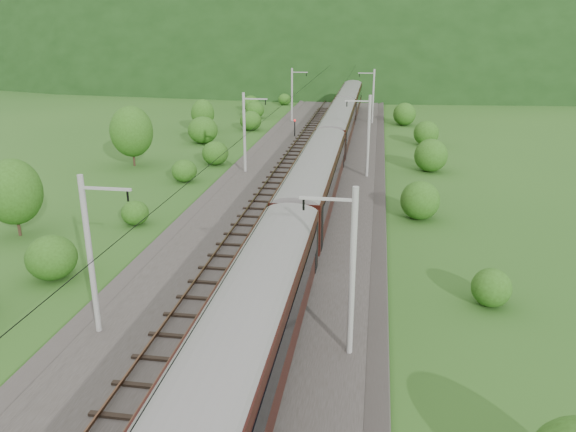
# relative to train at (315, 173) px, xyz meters

# --- Properties ---
(ground) EXTENTS (600.00, 600.00, 0.00)m
(ground) POSITION_rel_train_xyz_m (-2.40, -19.43, -3.75)
(ground) COLOR #234C17
(ground) RESTS_ON ground
(railbed) EXTENTS (14.00, 220.00, 0.30)m
(railbed) POSITION_rel_train_xyz_m (-2.40, -9.43, -3.60)
(railbed) COLOR #38332D
(railbed) RESTS_ON ground
(track_left) EXTENTS (2.40, 220.00, 0.27)m
(track_left) POSITION_rel_train_xyz_m (-4.80, -9.43, -3.38)
(track_left) COLOR brown
(track_left) RESTS_ON railbed
(track_right) EXTENTS (2.40, 220.00, 0.27)m
(track_right) POSITION_rel_train_xyz_m (0.00, -9.43, -3.38)
(track_right) COLOR brown
(track_right) RESTS_ON railbed
(catenary_left) EXTENTS (2.54, 192.28, 8.00)m
(catenary_left) POSITION_rel_train_xyz_m (-8.52, 12.57, 0.75)
(catenary_left) COLOR gray
(catenary_left) RESTS_ON railbed
(catenary_right) EXTENTS (2.54, 192.28, 8.00)m
(catenary_right) POSITION_rel_train_xyz_m (3.72, 12.57, 0.75)
(catenary_right) COLOR gray
(catenary_right) RESTS_ON railbed
(overhead_wires) EXTENTS (4.83, 198.00, 0.03)m
(overhead_wires) POSITION_rel_train_xyz_m (-2.40, -9.43, 3.35)
(overhead_wires) COLOR black
(overhead_wires) RESTS_ON ground
(mountain_main) EXTENTS (504.00, 360.00, 244.00)m
(mountain_main) POSITION_rel_train_xyz_m (-2.40, 240.57, -3.75)
(mountain_main) COLOR black
(mountain_main) RESTS_ON ground
(mountain_ridge) EXTENTS (336.00, 280.00, 132.00)m
(mountain_ridge) POSITION_rel_train_xyz_m (-122.40, 280.57, -3.75)
(mountain_ridge) COLOR black
(mountain_ridge) RESTS_ON ground
(train) EXTENTS (3.20, 177.60, 5.57)m
(train) POSITION_rel_train_xyz_m (0.00, 0.00, 0.00)
(train) COLOR black
(train) RESTS_ON ground
(hazard_post_near) EXTENTS (0.15, 0.15, 1.39)m
(hazard_post_near) POSITION_rel_train_xyz_m (-2.71, 31.25, -2.76)
(hazard_post_near) COLOR red
(hazard_post_near) RESTS_ON railbed
(hazard_post_far) EXTENTS (0.17, 0.17, 1.57)m
(hazard_post_far) POSITION_rel_train_xyz_m (-2.24, 17.53, -2.67)
(hazard_post_far) COLOR red
(hazard_post_far) RESTS_ON railbed
(signal) EXTENTS (0.25, 0.25, 2.25)m
(signal) POSITION_rel_train_xyz_m (-6.34, 32.17, -2.13)
(signal) COLOR black
(signal) RESTS_ON railbed
(vegetation_left) EXTENTS (13.47, 148.74, 6.54)m
(vegetation_left) POSITION_rel_train_xyz_m (-16.97, -7.43, -1.45)
(vegetation_left) COLOR #254B14
(vegetation_left) RESTS_ON ground
(vegetation_right) EXTENTS (6.39, 105.16, 3.10)m
(vegetation_right) POSITION_rel_train_xyz_m (9.98, 4.29, -2.33)
(vegetation_right) COLOR #254B14
(vegetation_right) RESTS_ON ground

